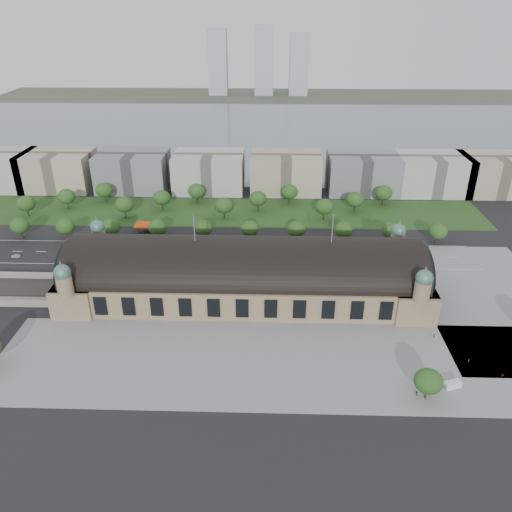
{
  "coord_description": "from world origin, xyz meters",
  "views": [
    {
      "loc": [
        10.13,
        -181.09,
        112.0
      ],
      "look_at": [
        4.43,
        9.38,
        14.0
      ],
      "focal_mm": 35.0,
      "sensor_mm": 36.0,
      "label": 1
    }
  ],
  "objects_px": {
    "traffic_car_3": "(194,251)",
    "parked_car_4": "(120,268)",
    "traffic_car_5": "(300,247)",
    "bus_mid": "(296,260)",
    "petrol_station": "(152,226)",
    "traffic_car_1": "(78,241)",
    "traffic_car_0": "(16,256)",
    "pedestrian_4": "(416,394)",
    "traffic_car_2": "(146,262)",
    "parked_car_6": "(196,265)",
    "pedestrian_2": "(434,336)",
    "parked_car_3": "(116,268)",
    "pedestrian_3": "(503,376)",
    "parked_car_5": "(147,268)",
    "traffic_car_6": "(391,264)",
    "bus_east": "(284,263)",
    "parked_car_0": "(80,267)",
    "parked_car_2": "(105,266)",
    "pedestrian_1": "(469,361)",
    "van_south": "(452,385)",
    "parked_car_1": "(102,264)"
  },
  "relations": [
    {
      "from": "bus_mid",
      "to": "traffic_car_0",
      "type": "bearing_deg",
      "value": 84.99
    },
    {
      "from": "traffic_car_5",
      "to": "pedestrian_2",
      "type": "relative_size",
      "value": 2.68
    },
    {
      "from": "parked_car_3",
      "to": "traffic_car_0",
      "type": "bearing_deg",
      "value": -130.17
    },
    {
      "from": "traffic_car_2",
      "to": "bus_east",
      "type": "height_order",
      "value": "bus_east"
    },
    {
      "from": "petrol_station",
      "to": "pedestrian_4",
      "type": "height_order",
      "value": "petrol_station"
    },
    {
      "from": "traffic_car_5",
      "to": "parked_car_6",
      "type": "bearing_deg",
      "value": 115.31
    },
    {
      "from": "traffic_car_2",
      "to": "traffic_car_6",
      "type": "bearing_deg",
      "value": 96.34
    },
    {
      "from": "parked_car_5",
      "to": "van_south",
      "type": "xyz_separation_m",
      "value": [
        116.57,
        -76.01,
        0.48
      ]
    },
    {
      "from": "traffic_car_5",
      "to": "bus_mid",
      "type": "distance_m",
      "value": 16.02
    },
    {
      "from": "traffic_car_3",
      "to": "traffic_car_5",
      "type": "bearing_deg",
      "value": -76.59
    },
    {
      "from": "parked_car_1",
      "to": "parked_car_3",
      "type": "xyz_separation_m",
      "value": [
        8.01,
        -4.0,
        0.04
      ]
    },
    {
      "from": "pedestrian_2",
      "to": "traffic_car_3",
      "type": "bearing_deg",
      "value": 9.35
    },
    {
      "from": "traffic_car_0",
      "to": "parked_car_6",
      "type": "height_order",
      "value": "traffic_car_0"
    },
    {
      "from": "traffic_car_6",
      "to": "bus_mid",
      "type": "xyz_separation_m",
      "value": [
        -44.84,
        1.87,
        0.88
      ]
    },
    {
      "from": "parked_car_2",
      "to": "bus_mid",
      "type": "relative_size",
      "value": 0.46
    },
    {
      "from": "pedestrian_3",
      "to": "traffic_car_3",
      "type": "bearing_deg",
      "value": -42.13
    },
    {
      "from": "traffic_car_6",
      "to": "pedestrian_2",
      "type": "bearing_deg",
      "value": 6.06
    },
    {
      "from": "traffic_car_0",
      "to": "bus_east",
      "type": "relative_size",
      "value": 0.4
    },
    {
      "from": "traffic_car_3",
      "to": "parked_car_0",
      "type": "xyz_separation_m",
      "value": [
        -51.01,
        -18.39,
        0.14
      ]
    },
    {
      "from": "parked_car_3",
      "to": "bus_mid",
      "type": "height_order",
      "value": "bus_mid"
    },
    {
      "from": "parked_car_3",
      "to": "pedestrian_3",
      "type": "xyz_separation_m",
      "value": [
        149.52,
        -70.72,
        0.19
      ]
    },
    {
      "from": "bus_east",
      "to": "pedestrian_1",
      "type": "height_order",
      "value": "bus_east"
    },
    {
      "from": "traffic_car_0",
      "to": "pedestrian_4",
      "type": "bearing_deg",
      "value": 59.39
    },
    {
      "from": "traffic_car_3",
      "to": "bus_mid",
      "type": "relative_size",
      "value": 0.39
    },
    {
      "from": "parked_car_2",
      "to": "pedestrian_1",
      "type": "xyz_separation_m",
      "value": [
        146.76,
        -64.9,
        0.15
      ]
    },
    {
      "from": "traffic_car_3",
      "to": "pedestrian_3",
      "type": "bearing_deg",
      "value": -121.33
    },
    {
      "from": "parked_car_0",
      "to": "parked_car_3",
      "type": "relative_size",
      "value": 1.09
    },
    {
      "from": "traffic_car_0",
      "to": "traffic_car_2",
      "type": "distance_m",
      "value": 64.93
    },
    {
      "from": "traffic_car_2",
      "to": "pedestrian_4",
      "type": "bearing_deg",
      "value": 56.81
    },
    {
      "from": "traffic_car_2",
      "to": "pedestrian_4",
      "type": "relative_size",
      "value": 3.15
    },
    {
      "from": "traffic_car_3",
      "to": "parked_car_6",
      "type": "bearing_deg",
      "value": -161.82
    },
    {
      "from": "parked_car_5",
      "to": "traffic_car_0",
      "type": "bearing_deg",
      "value": -132.6
    },
    {
      "from": "parked_car_4",
      "to": "traffic_car_1",
      "type": "bearing_deg",
      "value": -157.49
    },
    {
      "from": "petrol_station",
      "to": "traffic_car_1",
      "type": "bearing_deg",
      "value": -154.85
    },
    {
      "from": "bus_mid",
      "to": "traffic_car_5",
      "type": "bearing_deg",
      "value": -13.53
    },
    {
      "from": "traffic_car_3",
      "to": "pedestrian_4",
      "type": "xyz_separation_m",
      "value": [
        84.72,
        -98.41,
        0.17
      ]
    },
    {
      "from": "traffic_car_5",
      "to": "bus_east",
      "type": "height_order",
      "value": "bus_east"
    },
    {
      "from": "traffic_car_1",
      "to": "bus_east",
      "type": "relative_size",
      "value": 0.45
    },
    {
      "from": "petrol_station",
      "to": "bus_mid",
      "type": "xyz_separation_m",
      "value": [
        76.96,
        -35.11,
        -1.25
      ]
    },
    {
      "from": "traffic_car_3",
      "to": "parked_car_4",
      "type": "distance_m",
      "value": 36.9
    },
    {
      "from": "traffic_car_2",
      "to": "parked_car_6",
      "type": "relative_size",
      "value": 1.11
    },
    {
      "from": "traffic_car_6",
      "to": "parked_car_6",
      "type": "relative_size",
      "value": 1.22
    },
    {
      "from": "traffic_car_1",
      "to": "parked_car_0",
      "type": "height_order",
      "value": "traffic_car_1"
    },
    {
      "from": "bus_mid",
      "to": "bus_east",
      "type": "bearing_deg",
      "value": 114.37
    },
    {
      "from": "parked_car_4",
      "to": "bus_mid",
      "type": "xyz_separation_m",
      "value": [
        82.32,
        9.18,
        1.04
      ]
    },
    {
      "from": "petrol_station",
      "to": "traffic_car_0",
      "type": "relative_size",
      "value": 3.17
    },
    {
      "from": "parked_car_1",
      "to": "pedestrian_4",
      "type": "height_order",
      "value": "pedestrian_4"
    },
    {
      "from": "parked_car_5",
      "to": "traffic_car_5",
      "type": "bearing_deg",
      "value": 75.51
    },
    {
      "from": "parked_car_0",
      "to": "parked_car_6",
      "type": "distance_m",
      "value": 54.18
    },
    {
      "from": "traffic_car_6",
      "to": "pedestrian_3",
      "type": "distance_m",
      "value": 80.64
    }
  ]
}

